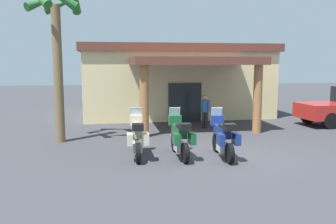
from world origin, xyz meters
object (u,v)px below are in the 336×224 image
object	(u,v)px
motorcycle_green	(180,137)
palm_tree_roadside	(56,31)
motel_building	(174,79)
pedestrian	(205,109)
motorcycle_blue	(223,137)
motorcycle_cream	(137,137)

from	to	relation	value
motorcycle_green	palm_tree_roadside	bearing A→B (deg)	52.08
motel_building	motorcycle_green	world-z (taller)	motel_building
motel_building	motorcycle_green	bearing A→B (deg)	-99.58
motorcycle_green	pedestrian	size ratio (longest dim) A/B	1.36
motorcycle_blue	palm_tree_roadside	xyz separation A→B (m)	(-5.80, 3.30, 3.72)
motel_building	motorcycle_cream	size ratio (longest dim) A/B	5.14
pedestrian	palm_tree_roadside	size ratio (longest dim) A/B	0.26
pedestrian	motel_building	bearing A→B (deg)	58.83
pedestrian	motorcycle_blue	bearing A→B (deg)	-136.53
motel_building	palm_tree_roadside	world-z (taller)	palm_tree_roadside
motorcycle_blue	pedestrian	bearing A→B (deg)	-7.35
motel_building	motorcycle_blue	distance (m)	10.74
motel_building	motorcycle_blue	world-z (taller)	motel_building
motel_building	palm_tree_roadside	distance (m)	9.64
motorcycle_blue	motel_building	bearing A→B (deg)	0.21
motorcycle_cream	pedestrian	world-z (taller)	pedestrian
palm_tree_roadside	motel_building	bearing A→B (deg)	51.54
motorcycle_green	pedestrian	xyz separation A→B (m)	(2.17, 5.14, 0.24)
motel_building	motorcycle_green	size ratio (longest dim) A/B	5.13
motel_building	motorcycle_cream	xyz separation A→B (m)	(-2.90, -10.18, -1.46)
motorcycle_cream	motel_building	bearing A→B (deg)	-14.84
motel_building	motorcycle_blue	size ratio (longest dim) A/B	5.14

